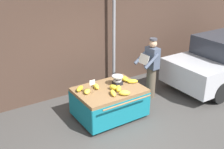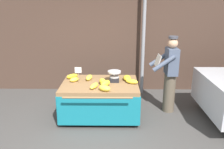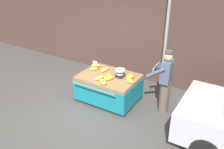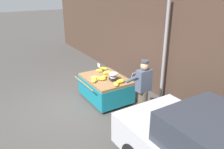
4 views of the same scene
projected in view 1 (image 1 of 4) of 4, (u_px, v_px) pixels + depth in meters
The scene contains 16 objects.
ground_plane at pixel (133, 138), 6.15m from camera, with size 60.00×60.00×0.00m, color #423F3D.
back_wall at pixel (72, 25), 7.53m from camera, with size 16.00×0.24×3.95m, color #473328.
street_pole at pixel (114, 34), 7.94m from camera, with size 0.09×0.09×3.28m, color gray.
banana_cart at pixel (109, 96), 6.76m from camera, with size 1.63×1.37×0.76m.
weighing_scale at pixel (118, 80), 6.86m from camera, with size 0.28×0.28×0.23m.
price_sign at pixel (92, 84), 6.36m from camera, with size 0.14×0.01×0.34m.
banana_bunch_0 at pixel (113, 93), 6.38m from camera, with size 0.11×0.30×0.09m, color yellow.
banana_bunch_1 at pixel (125, 79), 7.09m from camera, with size 0.17×0.27×0.11m, color gold.
banana_bunch_2 at pixel (124, 93), 6.36m from camera, with size 0.16×0.25×0.11m, color yellow.
banana_bunch_3 at pixel (87, 91), 6.46m from camera, with size 0.14×0.24×0.09m, color yellow.
banana_bunch_4 at pixel (118, 88), 6.56m from camera, with size 0.13×0.26×0.12m, color yellow.
banana_bunch_5 at pixel (113, 87), 6.62m from camera, with size 0.12×0.22×0.13m, color yellow.
banana_bunch_6 at pixel (80, 89), 6.57m from camera, with size 0.11×0.27×0.11m, color gold.
banana_bunch_7 at pixel (96, 86), 6.69m from camera, with size 0.11×0.28×0.11m, color yellow.
banana_bunch_8 at pixel (132, 81), 6.98m from camera, with size 0.14×0.28×0.09m, color yellow.
vendor_person at pixel (151, 68), 7.60m from camera, with size 0.59×0.53×1.71m.
Camera 1 is at (-3.15, -4.03, 3.71)m, focal length 44.65 mm.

